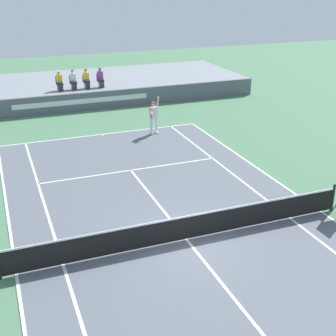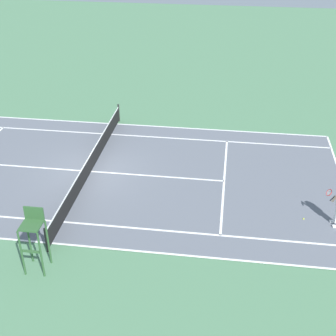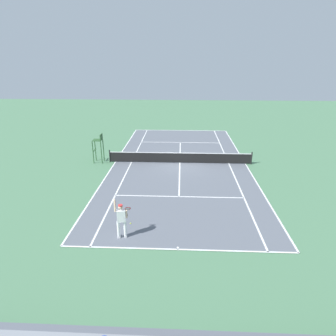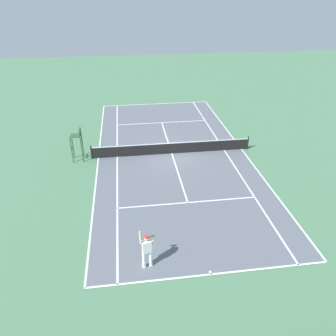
% 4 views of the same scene
% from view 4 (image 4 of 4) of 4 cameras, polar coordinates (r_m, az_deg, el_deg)
% --- Properties ---
extents(ground_plane, '(80.00, 80.00, 0.00)m').
position_cam_4_polar(ground_plane, '(24.67, 0.68, 2.49)').
color(ground_plane, '#4C7A56').
extents(court, '(11.08, 23.88, 0.03)m').
position_cam_4_polar(court, '(24.66, 0.68, 2.51)').
color(court, slate).
rests_on(court, ground).
extents(net, '(11.98, 0.10, 1.07)m').
position_cam_4_polar(net, '(24.44, 0.68, 3.58)').
color(net, black).
rests_on(net, ground).
extents(tennis_player, '(0.74, 0.73, 2.08)m').
position_cam_4_polar(tennis_player, '(14.82, -3.70, -14.16)').
color(tennis_player, white).
rests_on(tennis_player, ground).
extents(tennis_ball, '(0.07, 0.07, 0.07)m').
position_cam_4_polar(tennis_ball, '(16.39, -3.27, -13.55)').
color(tennis_ball, '#D1E533').
rests_on(tennis_ball, ground).
extents(umpire_chair, '(0.77, 0.77, 2.44)m').
position_cam_4_polar(umpire_chair, '(24.04, -15.66, 4.69)').
color(umpire_chair, '#2D562D').
rests_on(umpire_chair, ground).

